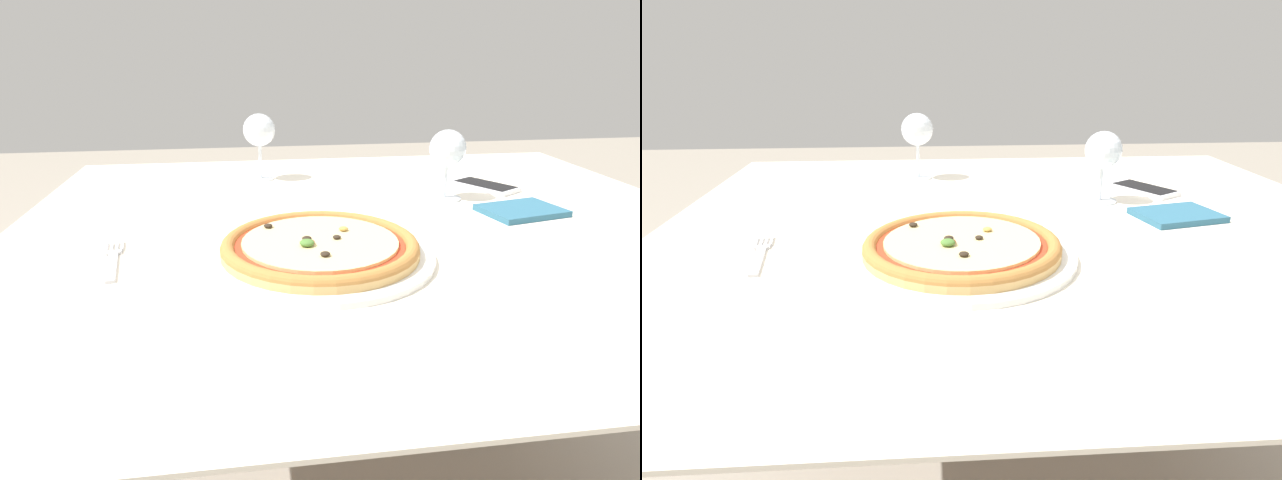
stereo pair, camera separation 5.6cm
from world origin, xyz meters
The scene contains 7 objects.
dining_table centered at (0.00, 0.00, 0.68)m, with size 1.33×1.18×0.76m.
pizza_plate centered at (-0.12, -0.17, 0.78)m, with size 0.35×0.35×0.04m.
fork centered at (-0.44, -0.13, 0.76)m, with size 0.05×0.17×0.00m.
wine_glass_far_left centered at (-0.20, 0.36, 0.87)m, with size 0.08×0.08×0.16m.
wine_glass_far_right centered at (0.19, 0.13, 0.86)m, with size 0.08×0.08×0.15m.
cell_phone centered at (0.31, 0.20, 0.76)m, with size 0.13×0.16×0.01m.
napkin_folded centered at (0.30, 0.01, 0.76)m, with size 0.17×0.14×0.01m.
Camera 2 is at (-0.18, -0.94, 1.07)m, focal length 30.00 mm.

